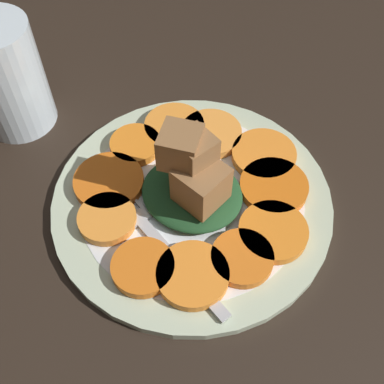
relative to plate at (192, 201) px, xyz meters
The scene contains 16 objects.
table_slab 1.52cm from the plate, ahead, with size 120.00×120.00×2.00cm, color black.
plate is the anchor object (origin of this frame).
carrot_slice_0 8.88cm from the plate, 161.82° to the right, with size 7.32×7.32×1.01cm, color orange.
carrot_slice_1 8.91cm from the plate, 132.00° to the right, with size 5.82×5.82×1.01cm, color orange.
carrot_slice_2 9.40cm from the plate, 92.33° to the right, with size 5.92×5.92×1.01cm, color orange.
carrot_slice_3 9.01cm from the plate, 60.54° to the right, with size 6.74×6.74×1.01cm, color orange.
carrot_slice_4 8.67cm from the plate, 27.96° to the right, with size 5.92×5.92×1.01cm, color orange.
carrot_slice_5 9.04cm from the plate, ahead, with size 6.77×6.77×1.01cm, color orange.
carrot_slice_6 8.58cm from the plate, 36.10° to the left, with size 7.09×7.09×1.01cm, color orange.
carrot_slice_7 9.49cm from the plate, 63.25° to the left, with size 6.99×6.99×1.01cm, color orange.
carrot_slice_8 8.75cm from the plate, 104.82° to the left, with size 6.87×6.87×1.01cm, color #F9963A.
carrot_slice_9 9.74cm from the plate, 131.02° to the left, with size 6.79×6.79×1.01cm, color orange.
carrot_slice_10 9.27cm from the plate, 161.75° to the left, with size 5.59×5.59×1.01cm, color orange.
center_pile 3.83cm from the plate, 45.44° to the left, with size 10.47×9.42×9.05cm.
fork 6.19cm from the plate, 93.30° to the right, with size 18.36×8.77×0.40cm.
water_glass 24.46cm from the plate, behind, with size 8.27×8.27×12.76cm.
Camera 1 is at (13.73, -24.71, 43.64)cm, focal length 45.00 mm.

